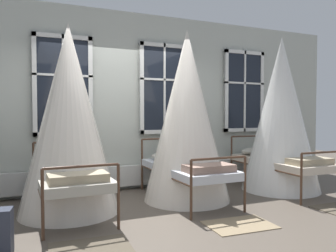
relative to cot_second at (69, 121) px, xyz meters
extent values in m
plane|color=brown|center=(0.93, -0.17, -1.25)|extent=(17.05, 17.05, 0.00)
cube|color=#B2B7AD|center=(0.93, 1.13, 0.33)|extent=(9.52, 0.10, 3.17)
cube|color=black|center=(0.03, 1.02, 0.57)|extent=(0.95, 0.02, 1.66)
cube|color=silver|center=(0.03, 1.02, -0.23)|extent=(0.95, 0.06, 0.07)
cube|color=silver|center=(0.03, 1.02, 1.36)|extent=(0.95, 0.06, 0.07)
cube|color=silver|center=(-0.41, 1.02, 0.57)|extent=(0.07, 0.06, 1.66)
cube|color=silver|center=(0.47, 1.02, 0.57)|extent=(0.07, 0.06, 1.66)
cube|color=silver|center=(0.03, 1.02, 0.57)|extent=(0.04, 0.06, 1.66)
cube|color=silver|center=(0.03, 1.02, 0.73)|extent=(0.95, 0.06, 0.04)
cube|color=black|center=(1.83, 1.02, 0.57)|extent=(0.95, 0.02, 1.66)
cube|color=silver|center=(1.83, 1.02, -0.23)|extent=(0.95, 0.06, 0.07)
cube|color=silver|center=(1.83, 1.02, 1.36)|extent=(0.95, 0.06, 0.07)
cube|color=silver|center=(1.39, 1.02, 0.57)|extent=(0.07, 0.06, 1.66)
cube|color=silver|center=(2.27, 1.02, 0.57)|extent=(0.07, 0.06, 1.66)
cube|color=silver|center=(1.83, 1.02, 0.57)|extent=(0.04, 0.06, 1.66)
cube|color=silver|center=(1.83, 1.02, 0.73)|extent=(0.95, 0.06, 0.04)
cube|color=black|center=(3.62, 1.02, 0.57)|extent=(0.95, 0.02, 1.66)
cube|color=silver|center=(3.62, 1.02, -0.23)|extent=(0.95, 0.06, 0.07)
cube|color=silver|center=(3.62, 1.02, 1.36)|extent=(0.95, 0.06, 0.07)
cube|color=silver|center=(3.18, 1.02, 0.57)|extent=(0.07, 0.06, 1.66)
cube|color=silver|center=(4.06, 1.02, 0.57)|extent=(0.07, 0.06, 1.66)
cube|color=silver|center=(3.62, 1.02, 0.57)|extent=(0.04, 0.06, 1.66)
cube|color=silver|center=(3.62, 1.02, 0.73)|extent=(0.95, 0.06, 0.04)
cube|color=silver|center=(0.93, 1.00, -1.00)|extent=(5.98, 0.10, 0.36)
cylinder|color=#4C3323|center=(-0.44, 0.92, -0.80)|extent=(0.04, 0.04, 0.90)
cylinder|color=#4C3323|center=(0.39, 0.94, -0.80)|extent=(0.04, 0.04, 0.90)
cylinder|color=#4C3323|center=(-0.39, -0.95, -0.87)|extent=(0.04, 0.04, 0.77)
cylinder|color=#4C3323|center=(0.44, -0.92, -0.87)|extent=(0.04, 0.04, 0.77)
cylinder|color=#4C3323|center=(-0.42, -0.01, -0.82)|extent=(0.08, 1.87, 0.03)
cylinder|color=#4C3323|center=(0.42, 0.01, -0.82)|extent=(0.08, 1.87, 0.03)
cylinder|color=#4C3323|center=(-0.02, 0.93, -0.35)|extent=(0.83, 0.05, 0.03)
cylinder|color=#4C3323|center=(0.02, -0.94, -0.48)|extent=(0.83, 0.05, 0.03)
cube|color=#B7B2A3|center=(0.00, 0.00, -0.76)|extent=(0.90, 1.91, 0.12)
ellipsoid|color=beige|center=(-0.02, 0.69, -0.63)|extent=(0.65, 0.42, 0.14)
cube|color=tan|center=(0.02, -0.68, -0.65)|extent=(0.69, 0.38, 0.10)
cone|color=silver|center=(0.00, 0.00, 0.04)|extent=(1.35, 1.35, 2.58)
cylinder|color=#4C3323|center=(1.35, 0.91, -0.80)|extent=(0.04, 0.04, 0.90)
cylinder|color=#4C3323|center=(2.18, 0.91, -0.80)|extent=(0.04, 0.04, 0.90)
cylinder|color=#4C3323|center=(1.37, -0.96, -0.87)|extent=(0.04, 0.04, 0.77)
cylinder|color=#4C3323|center=(2.21, -0.95, -0.87)|extent=(0.04, 0.04, 0.77)
cylinder|color=#4C3323|center=(1.36, -0.03, -0.82)|extent=(0.05, 1.87, 0.03)
cylinder|color=#4C3323|center=(2.19, -0.02, -0.82)|extent=(0.05, 1.87, 0.03)
cylinder|color=#4C3323|center=(1.77, 0.91, -0.35)|extent=(0.83, 0.04, 0.03)
cylinder|color=#4C3323|center=(1.79, -0.96, -0.48)|extent=(0.83, 0.04, 0.03)
cube|color=silver|center=(1.78, -0.02, -0.76)|extent=(0.87, 1.90, 0.12)
ellipsoid|color=#B7B2A3|center=(1.77, 0.67, -0.63)|extent=(0.64, 0.41, 0.14)
cube|color=gray|center=(1.79, -0.70, -0.65)|extent=(0.69, 0.37, 0.10)
cone|color=silver|center=(1.78, -0.02, 0.08)|extent=(1.35, 1.35, 2.66)
cylinder|color=#4C3323|center=(3.22, 0.87, -0.80)|extent=(0.04, 0.04, 0.90)
cylinder|color=#4C3323|center=(4.05, 0.85, -0.80)|extent=(0.04, 0.04, 0.90)
cylinder|color=#4C3323|center=(3.18, -1.00, -0.87)|extent=(0.04, 0.04, 0.77)
cylinder|color=#4C3323|center=(3.20, -0.06, -0.82)|extent=(0.07, 1.87, 0.03)
cylinder|color=#4C3323|center=(4.03, -0.08, -0.82)|extent=(0.07, 1.87, 0.03)
cylinder|color=#4C3323|center=(3.64, 0.86, -0.35)|extent=(0.83, 0.05, 0.03)
cylinder|color=#4C3323|center=(3.59, -1.00, -0.48)|extent=(0.83, 0.05, 0.03)
cube|color=beige|center=(3.61, -0.07, -0.76)|extent=(0.89, 1.91, 0.12)
ellipsoid|color=#B7B2A3|center=(3.63, 0.62, -0.63)|extent=(0.65, 0.41, 0.14)
cube|color=tan|center=(3.60, -0.74, -0.65)|extent=(0.69, 0.37, 0.10)
cone|color=white|center=(3.61, -0.07, 0.10)|extent=(1.35, 1.35, 2.70)
cube|color=brown|center=(0.03, -1.37, -1.25)|extent=(0.82, 0.59, 0.01)
cube|color=#8E7A5B|center=(1.83, -1.37, -1.25)|extent=(0.83, 0.60, 0.01)
camera|label=1|loc=(-0.55, -4.69, 0.10)|focal=35.61mm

